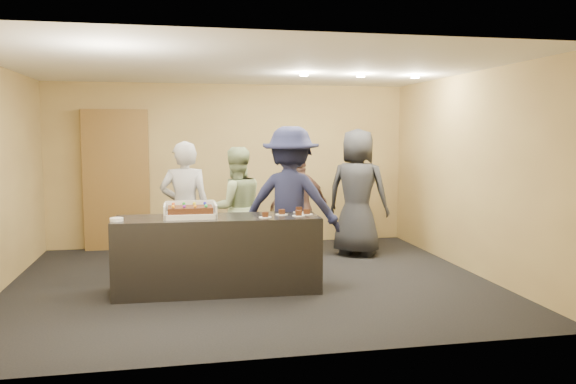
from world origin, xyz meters
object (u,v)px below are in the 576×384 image
object	(u,v)px
serving_counter	(218,254)
person_dark_suit	(358,192)
plate_stack	(117,219)
person_brown_extra	(299,206)
storage_cabinet	(117,180)
cake_box	(190,214)
person_sage_man	(236,208)
sheet_cake	(190,209)
person_navy_man	(291,203)
person_server_grey	(185,209)

from	to	relation	value
serving_counter	person_dark_suit	xyz separation A→B (m)	(2.26, 1.62, 0.53)
plate_stack	person_brown_extra	size ratio (longest dim) A/B	0.09
storage_cabinet	cake_box	bearing A→B (deg)	-68.23
storage_cabinet	person_sage_man	world-z (taller)	storage_cabinet
serving_counter	sheet_cake	size ratio (longest dim) A/B	4.67
person_sage_man	person_dark_suit	distance (m)	2.01
serving_counter	person_brown_extra	distance (m)	2.12
person_navy_man	person_server_grey	bearing A→B (deg)	8.41
storage_cabinet	person_sage_man	size ratio (longest dim) A/B	1.33
plate_stack	sheet_cake	bearing A→B (deg)	7.41
cake_box	person_navy_man	xyz separation A→B (m)	(1.29, 0.43, 0.04)
storage_cabinet	cake_box	size ratio (longest dim) A/B	3.75
cake_box	person_sage_man	size ratio (longest dim) A/B	0.36
person_server_grey	person_sage_man	distance (m)	0.76
cake_box	person_dark_suit	bearing A→B (deg)	31.70
storage_cabinet	person_sage_man	bearing A→B (deg)	-44.15
storage_cabinet	person_navy_man	size ratio (longest dim) A/B	1.15
person_dark_suit	plate_stack	bearing A→B (deg)	61.88
sheet_cake	plate_stack	size ratio (longest dim) A/B	3.44
plate_stack	person_sage_man	size ratio (longest dim) A/B	0.09
sheet_cake	person_server_grey	world-z (taller)	person_server_grey
person_server_grey	person_navy_man	world-z (taller)	person_navy_man
storage_cabinet	plate_stack	world-z (taller)	storage_cabinet
person_server_grey	serving_counter	bearing A→B (deg)	119.73
person_server_grey	person_sage_man	world-z (taller)	person_server_grey
plate_stack	person_navy_man	world-z (taller)	person_navy_man
sheet_cake	person_brown_extra	distance (m)	2.32
cake_box	person_sage_man	distance (m)	1.25
person_sage_man	person_navy_man	distance (m)	0.92
cake_box	plate_stack	size ratio (longest dim) A/B	4.04
plate_stack	person_navy_man	bearing A→B (deg)	14.77
person_brown_extra	serving_counter	bearing A→B (deg)	37.96
sheet_cake	person_sage_man	bearing A→B (deg)	59.37
serving_counter	plate_stack	bearing A→B (deg)	-172.54
sheet_cake	person_navy_man	distance (m)	1.37
sheet_cake	person_navy_man	world-z (taller)	person_navy_man
storage_cabinet	person_sage_man	xyz separation A→B (m)	(1.75, -1.70, -0.28)
plate_stack	person_server_grey	size ratio (longest dim) A/B	0.08
person_server_grey	sheet_cake	bearing A→B (deg)	98.57
person_server_grey	person_sage_man	bearing A→B (deg)	-152.33
person_server_grey	person_navy_man	xyz separation A→B (m)	(1.34, -0.35, 0.09)
person_dark_suit	storage_cabinet	bearing A→B (deg)	17.33
person_server_grey	cake_box	bearing A→B (deg)	98.70
person_brown_extra	sheet_cake	bearing A→B (deg)	31.88
serving_counter	sheet_cake	bearing A→B (deg)	-177.89
cake_box	sheet_cake	bearing A→B (deg)	-90.82
serving_counter	person_navy_man	distance (m)	1.20
sheet_cake	person_navy_man	size ratio (longest dim) A/B	0.26
storage_cabinet	person_server_grey	xyz separation A→B (m)	(1.06, -1.99, -0.24)
serving_counter	person_server_grey	distance (m)	0.99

